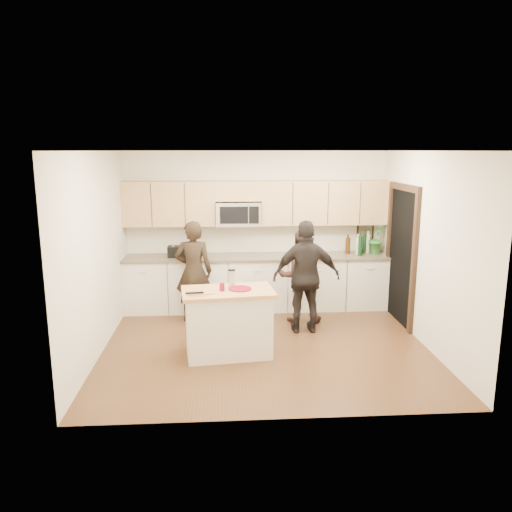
{
  "coord_description": "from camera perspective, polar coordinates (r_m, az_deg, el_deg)",
  "views": [
    {
      "loc": [
        -0.56,
        -6.64,
        2.71
      ],
      "look_at": [
        -0.11,
        0.35,
        1.22
      ],
      "focal_mm": 35.0,
      "sensor_mm": 36.0,
      "label": 1
    }
  ],
  "objects": [
    {
      "name": "drink_glass",
      "position": [
        6.55,
        -3.9,
        -3.55
      ],
      "size": [
        0.07,
        0.07,
        0.11
      ],
      "primitive_type": "cylinder",
      "color": "maroon",
      "rests_on": "island"
    },
    {
      "name": "dish_towel",
      "position": [
        8.37,
        -6.3,
        -1.24
      ],
      "size": [
        0.34,
        0.6,
        0.48
      ],
      "color": "white",
      "rests_on": "ground"
    },
    {
      "name": "island",
      "position": [
        6.74,
        -3.19,
        -7.56
      ],
      "size": [
        1.27,
        0.83,
        0.9
      ],
      "rotation": [
        0.0,
        0.0,
        0.11
      ],
      "color": "silver",
      "rests_on": "ground"
    },
    {
      "name": "back_cabinetry",
      "position": [
        8.64,
        0.12,
        -3.0
      ],
      "size": [
        4.5,
        0.66,
        0.94
      ],
      "color": "silver",
      "rests_on": "ground"
    },
    {
      "name": "upper_cabinetry",
      "position": [
        8.54,
        0.28,
        6.19
      ],
      "size": [
        4.5,
        0.33,
        0.75
      ],
      "color": "tan",
      "rests_on": "ground"
    },
    {
      "name": "box_grater",
      "position": [
        6.65,
        -2.78,
        -2.53
      ],
      "size": [
        0.09,
        0.05,
        0.24
      ],
      "color": "silver",
      "rests_on": "red_plate"
    },
    {
      "name": "bottle_cluster",
      "position": [
        8.84,
        11.81,
        1.45
      ],
      "size": [
        0.46,
        0.31,
        0.39
      ],
      "color": "#3D230B",
      "rests_on": "back_cabinetry"
    },
    {
      "name": "tongs",
      "position": [
        6.41,
        -7.04,
        -4.2
      ],
      "size": [
        0.23,
        0.06,
        0.02
      ],
      "primitive_type": "cube",
      "rotation": [
        0.0,
        0.0,
        0.11
      ],
      "color": "black",
      "rests_on": "cutting_board"
    },
    {
      "name": "woman_right",
      "position": [
        7.48,
        5.78,
        -2.41
      ],
      "size": [
        1.01,
        0.43,
        1.7
      ],
      "primitive_type": "imported",
      "rotation": [
        0.0,
        0.0,
        3.12
      ],
      "color": "black",
      "rests_on": "ground"
    },
    {
      "name": "knife",
      "position": [
        6.32,
        -6.62,
        -4.49
      ],
      "size": [
        0.21,
        0.05,
        0.01
      ],
      "primitive_type": "cube",
      "rotation": [
        0.0,
        0.0,
        0.11
      ],
      "color": "silver",
      "rests_on": "cutting_board"
    },
    {
      "name": "woman_center",
      "position": [
        7.96,
        5.08,
        -2.36
      ],
      "size": [
        0.74,
        0.59,
        1.48
      ],
      "primitive_type": "imported",
      "rotation": [
        0.0,
        0.0,
        3.1
      ],
      "color": "#321F19",
      "rests_on": "ground"
    },
    {
      "name": "cutting_board",
      "position": [
        6.47,
        -5.99,
        -4.2
      ],
      "size": [
        0.3,
        0.19,
        0.02
      ],
      "primitive_type": "cube",
      "rotation": [
        0.0,
        0.0,
        0.11
      ],
      "color": "tan",
      "rests_on": "island"
    },
    {
      "name": "floor",
      "position": [
        7.19,
        1.04,
        -10.12
      ],
      "size": [
        4.5,
        4.5,
        0.0
      ],
      "primitive_type": "plane",
      "color": "#512F1C",
      "rests_on": "ground"
    },
    {
      "name": "doorway",
      "position": [
        8.19,
        16.28,
        0.6
      ],
      "size": [
        0.06,
        1.25,
        2.2
      ],
      "color": "black",
      "rests_on": "ground"
    },
    {
      "name": "framed_picture",
      "position": [
        9.09,
        12.36,
        2.69
      ],
      "size": [
        0.3,
        0.03,
        0.38
      ],
      "color": "black",
      "rests_on": "ground"
    },
    {
      "name": "microwave",
      "position": [
        8.5,
        -2.02,
        4.85
      ],
      "size": [
        0.76,
        0.41,
        0.4
      ],
      "color": "silver",
      "rests_on": "ground"
    },
    {
      "name": "woman_left",
      "position": [
        8.01,
        -7.14,
        -1.76
      ],
      "size": [
        0.61,
        0.42,
        1.63
      ],
      "primitive_type": "imported",
      "rotation": [
        0.0,
        0.0,
        3.09
      ],
      "color": "black",
      "rests_on": "ground"
    },
    {
      "name": "red_plate",
      "position": [
        6.63,
        -1.85,
        -3.76
      ],
      "size": [
        0.3,
        0.3,
        0.02
      ],
      "primitive_type": "cylinder",
      "color": "maroon",
      "rests_on": "island"
    },
    {
      "name": "orchid",
      "position": [
        8.89,
        13.61,
        1.96
      ],
      "size": [
        0.38,
        0.37,
        0.54
      ],
      "primitive_type": "imported",
      "rotation": [
        0.0,
        0.0,
        0.7
      ],
      "color": "#357D32",
      "rests_on": "back_cabinetry"
    },
    {
      "name": "toaster",
      "position": [
        8.51,
        -8.95,
        0.51
      ],
      "size": [
        0.32,
        0.22,
        0.19
      ],
      "color": "black",
      "rests_on": "back_cabinetry"
    },
    {
      "name": "room_shell",
      "position": [
        6.73,
        1.09,
        3.66
      ],
      "size": [
        4.52,
        4.02,
        2.71
      ],
      "color": "beige",
      "rests_on": "ground"
    }
  ]
}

